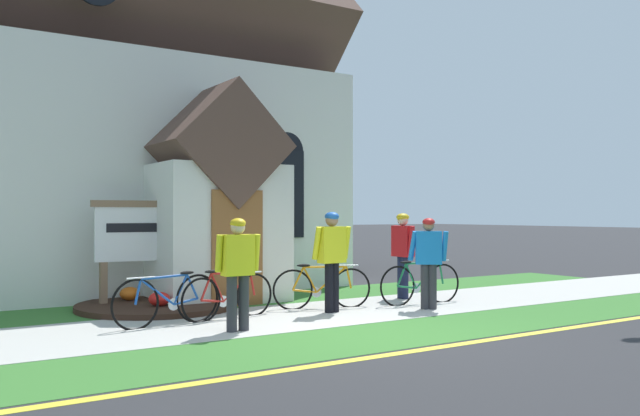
% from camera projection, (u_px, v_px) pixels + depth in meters
% --- Properties ---
extents(ground, '(140.00, 140.00, 0.00)m').
position_uv_depth(ground, '(242.00, 301.00, 12.52)').
color(ground, '#2B2B2D').
extents(sidewalk_slab, '(32.00, 2.54, 0.01)m').
position_uv_depth(sidewalk_slab, '(151.00, 330.00, 9.44)').
color(sidewalk_slab, '#B7B5AD').
rests_on(sidewalk_slab, ground).
extents(grass_verge, '(32.00, 1.73, 0.01)m').
position_uv_depth(grass_verge, '(211.00, 357.00, 7.64)').
color(grass_verge, '#38722D').
rests_on(grass_verge, ground).
extents(church_lawn, '(24.00, 1.89, 0.01)m').
position_uv_depth(church_lawn, '(109.00, 311.00, 11.30)').
color(church_lawn, '#38722D').
rests_on(church_lawn, ground).
extents(curb_paint_stripe, '(28.00, 0.16, 0.01)m').
position_uv_depth(curb_paint_stripe, '(251.00, 375.00, 6.79)').
color(curb_paint_stripe, yellow).
rests_on(curb_paint_stripe, ground).
extents(church_building, '(12.16, 11.12, 12.31)m').
position_uv_depth(church_building, '(30.00, 88.00, 15.47)').
color(church_building, silver).
rests_on(church_building, ground).
extents(church_sign, '(2.06, 0.25, 1.91)m').
position_uv_depth(church_sign, '(150.00, 235.00, 11.93)').
color(church_sign, '#7F6047').
rests_on(church_sign, ground).
extents(flower_bed, '(2.78, 2.78, 0.34)m').
position_uv_depth(flower_bed, '(158.00, 305.00, 11.59)').
color(flower_bed, '#382319').
rests_on(flower_bed, ground).
extents(bicycle_silver, '(1.78, 0.34, 0.81)m').
position_uv_depth(bicycle_silver, '(168.00, 300.00, 9.83)').
color(bicycle_silver, black).
rests_on(bicycle_silver, ground).
extents(bicycle_red, '(1.70, 0.59, 0.81)m').
position_uv_depth(bicycle_red, '(322.00, 287.00, 11.59)').
color(bicycle_red, black).
rests_on(bicycle_red, ground).
extents(bicycle_orange, '(1.76, 0.21, 0.83)m').
position_uv_depth(bicycle_orange, '(420.00, 283.00, 12.15)').
color(bicycle_orange, black).
rests_on(bicycle_orange, ground).
extents(bicycle_green, '(1.71, 0.32, 0.81)m').
position_uv_depth(bicycle_green, '(228.00, 296.00, 10.44)').
color(bicycle_green, black).
rests_on(bicycle_green, ground).
extents(cyclist_in_blue_jersey, '(0.48, 0.58, 1.60)m').
position_uv_depth(cyclist_in_blue_jersey, '(429.00, 257.00, 11.47)').
color(cyclist_in_blue_jersey, '#2D2D33').
rests_on(cyclist_in_blue_jersey, ground).
extents(cyclist_in_red_jersey, '(0.27, 0.72, 1.68)m').
position_uv_depth(cyclist_in_red_jersey, '(403.00, 249.00, 12.89)').
color(cyclist_in_red_jersey, '#191E38').
rests_on(cyclist_in_red_jersey, ground).
extents(cyclist_in_orange_jersey, '(0.67, 0.29, 1.70)m').
position_uv_depth(cyclist_in_orange_jersey, '(332.00, 253.00, 11.09)').
color(cyclist_in_orange_jersey, black).
rests_on(cyclist_in_orange_jersey, ground).
extents(cyclist_in_green_jersey, '(0.64, 0.26, 1.61)m').
position_uv_depth(cyclist_in_green_jersey, '(238.00, 266.00, 9.31)').
color(cyclist_in_green_jersey, '#2D2D33').
rests_on(cyclist_in_green_jersey, ground).
extents(roadside_conifer, '(4.18, 4.18, 7.29)m').
position_uv_depth(roadside_conifer, '(272.00, 108.00, 20.23)').
color(roadside_conifer, '#4C3823').
rests_on(roadside_conifer, ground).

